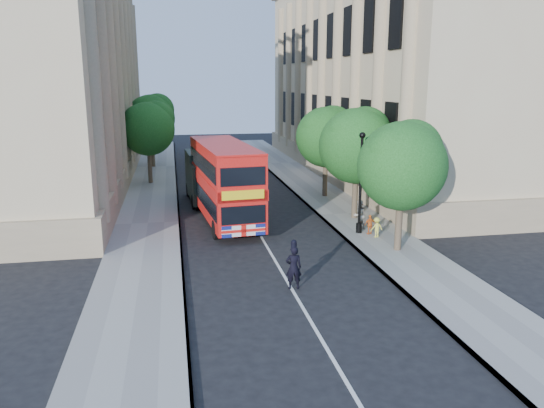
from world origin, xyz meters
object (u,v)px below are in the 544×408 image
lamp_post (360,187)px  woman_pedestrian (359,215)px  double_decker_bus (224,180)px  box_van (207,178)px  police_constable (294,268)px

lamp_post → woman_pedestrian: lamp_post is taller
double_decker_bus → woman_pedestrian: 7.64m
box_van → police_constable: (2.23, -15.52, -0.73)m
lamp_post → box_van: size_ratio=0.90×
box_van → woman_pedestrian: size_ratio=3.63×
double_decker_bus → box_van: bearing=92.1°
double_decker_bus → woman_pedestrian: size_ratio=6.03×
lamp_post → box_van: 11.60m
police_constable → woman_pedestrian: woman_pedestrian is taller
lamp_post → police_constable: 8.27m
lamp_post → police_constable: (-4.93, -6.43, -1.67)m
box_van → police_constable: box_van is taller
box_van → police_constable: size_ratio=3.40×
double_decker_bus → police_constable: size_ratio=5.63×
box_van → woman_pedestrian: box_van is taller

